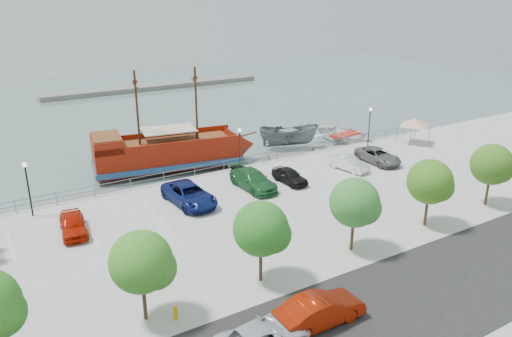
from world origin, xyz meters
TOP-DOWN VIEW (x-y plane):
  - ground at (0.00, 0.00)m, footprint 160.00×160.00m
  - street at (0.00, -16.00)m, footprint 100.00×8.00m
  - sidewalk at (0.00, -10.00)m, footprint 100.00×4.00m
  - seawall_railing at (0.00, 7.80)m, footprint 50.00×0.06m
  - far_shore at (10.00, 55.00)m, footprint 40.00×3.00m
  - pirate_ship at (-3.15, 13.18)m, footprint 16.94×7.04m
  - patrol_boat at (9.85, 12.72)m, footprint 7.05×5.42m
  - speedboat at (16.93, 11.04)m, footprint 6.31×8.29m
  - dock_west at (-14.08, 9.20)m, footprint 6.64×2.53m
  - dock_mid at (9.39, 9.20)m, footprint 7.83×4.29m
  - dock_east at (14.56, 9.20)m, footprint 6.49×3.61m
  - canopy_tent at (21.04, 4.80)m, footprint 4.61×4.61m
  - street_van at (-11.09, -15.07)m, footprint 5.12×2.58m
  - street_sedan at (-7.54, -14.95)m, footprint 4.90×1.76m
  - fire_hydrant at (-13.68, -10.80)m, footprint 0.28×0.28m
  - lamp_post_left at (-18.00, 6.50)m, footprint 0.36×0.36m
  - lamp_post_mid at (0.00, 6.50)m, footprint 0.36×0.36m
  - lamp_post_right at (16.00, 6.50)m, footprint 0.36×0.36m
  - tree_b at (-14.85, -10.07)m, footprint 3.30×3.20m
  - tree_c at (-7.85, -10.07)m, footprint 3.30×3.20m
  - tree_d at (-0.85, -10.07)m, footprint 3.30×3.20m
  - tree_e at (6.15, -10.07)m, footprint 3.30×3.20m
  - tree_f at (13.15, -10.07)m, footprint 3.30×3.20m
  - parked_car_a at (-15.99, 1.92)m, footprint 2.21×4.40m
  - parked_car_c at (-6.96, 2.41)m, footprint 3.05×5.92m
  - parked_car_d at (-0.94, 2.60)m, footprint 2.37×5.49m
  - parked_car_e at (2.49, 2.02)m, footprint 1.72×3.96m
  - parked_car_f at (9.14, 1.85)m, footprint 2.11×4.29m
  - parked_car_g at (13.04, 1.98)m, footprint 2.54×5.16m

SIDE VIEW (x-z plane):
  - ground at x=0.00m, z-range -1.00..-1.00m
  - dock_east at x=14.56m, z-range -1.00..-0.64m
  - dock_west at x=-14.08m, z-range -1.00..-0.63m
  - dock_mid at x=9.39m, z-range -1.00..-0.57m
  - far_shore at x=10.00m, z-range -1.00..-0.20m
  - speedboat at x=16.93m, z-range -1.00..0.61m
  - street at x=0.00m, z-range -0.01..0.03m
  - sidewalk at x=0.00m, z-range -0.01..0.04m
  - patrol_boat at x=9.85m, z-range -1.00..1.58m
  - fire_hydrant at x=-13.68m, z-range 0.04..0.84m
  - seawall_railing at x=0.00m, z-range 0.03..1.03m
  - parked_car_e at x=2.49m, z-range 0.00..1.33m
  - parked_car_f at x=9.14m, z-range 0.00..1.35m
  - street_van at x=-11.09m, z-range 0.00..1.39m
  - parked_car_g at x=13.04m, z-range 0.00..1.41m
  - parked_car_a at x=-15.99m, z-range 0.00..1.44m
  - pirate_ship at x=-3.15m, z-range -4.51..6.04m
  - parked_car_d at x=-0.94m, z-range 0.00..1.57m
  - parked_car_c at x=-6.96m, z-range 0.00..1.60m
  - street_sedan at x=-7.54m, z-range 0.00..1.61m
  - canopy_tent at x=21.04m, z-range 1.20..4.45m
  - lamp_post_left at x=-18.00m, z-range 0.80..5.08m
  - lamp_post_mid at x=0.00m, z-range 0.80..5.08m
  - lamp_post_right at x=16.00m, z-range 0.80..5.08m
  - tree_b at x=-14.85m, z-range 0.80..5.80m
  - tree_c at x=-7.85m, z-range 0.80..5.80m
  - tree_d at x=-0.85m, z-range 0.80..5.80m
  - tree_e at x=6.15m, z-range 0.80..5.80m
  - tree_f at x=13.15m, z-range 0.80..5.80m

